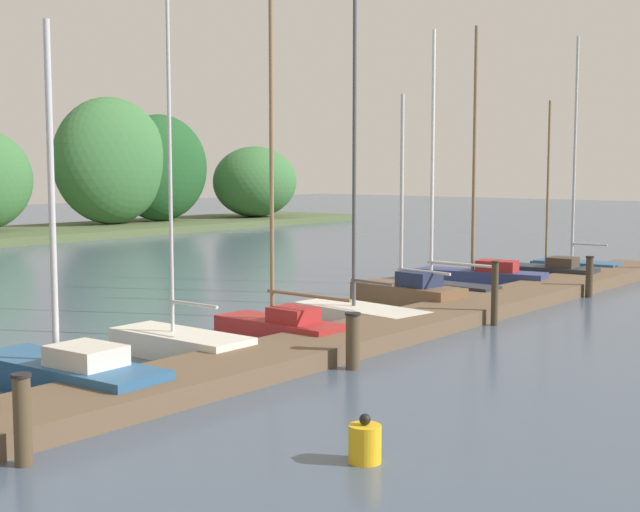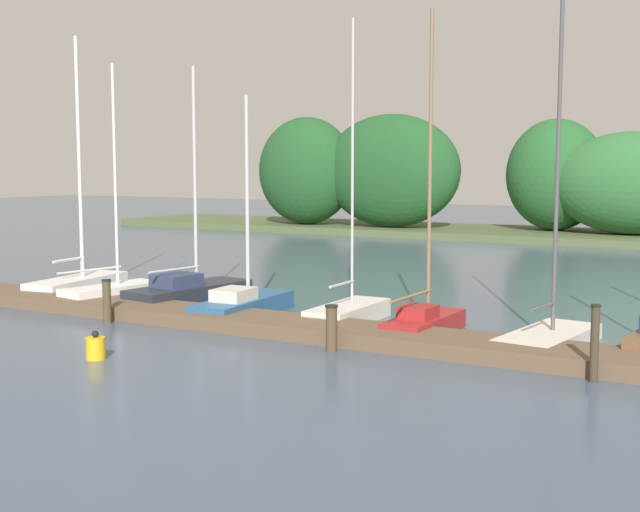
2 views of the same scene
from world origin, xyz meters
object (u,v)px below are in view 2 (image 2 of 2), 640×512
at_px(sailboat_6, 551,332).
at_px(sailboat_1, 116,291).
at_px(sailboat_2, 192,290).
at_px(sailboat_4, 350,310).
at_px(sailboat_0, 81,280).
at_px(sailboat_3, 245,302).
at_px(mooring_piling_1, 107,301).
at_px(mooring_piling_2, 331,328).
at_px(mooring_piling_3, 595,343).
at_px(channel_buoy_0, 96,348).
at_px(sailboat_5, 426,318).

bearing_deg(sailboat_6, sailboat_1, 99.57).
distance_m(sailboat_2, sailboat_4, 5.42).
height_order(sailboat_0, sailboat_4, sailboat_0).
relative_size(sailboat_2, sailboat_4, 0.89).
relative_size(sailboat_3, mooring_piling_1, 5.20).
relative_size(sailboat_3, sailboat_4, 0.76).
bearing_deg(mooring_piling_2, sailboat_1, 164.12).
bearing_deg(sailboat_0, mooring_piling_3, -108.49).
distance_m(sailboat_0, sailboat_1, 2.49).
height_order(sailboat_1, sailboat_4, sailboat_4).
bearing_deg(sailboat_2, mooring_piling_1, -171.94).
bearing_deg(channel_buoy_0, mooring_piling_3, 18.94).
height_order(sailboat_2, sailboat_5, sailboat_5).
bearing_deg(sailboat_3, sailboat_4, -82.21).
height_order(mooring_piling_2, mooring_piling_3, mooring_piling_3).
height_order(sailboat_1, mooring_piling_1, sailboat_1).
xyz_separation_m(sailboat_2, mooring_piling_2, (6.68, -3.54, 0.12)).
bearing_deg(sailboat_4, channel_buoy_0, 156.72).
height_order(sailboat_0, sailboat_3, sailboat_0).
distance_m(sailboat_0, sailboat_3, 6.84).
relative_size(sailboat_2, mooring_piling_1, 6.06).
height_order(sailboat_0, sailboat_5, sailboat_0).
bearing_deg(sailboat_3, mooring_piling_2, -126.41).
height_order(sailboat_6, mooring_piling_2, sailboat_6).
xyz_separation_m(sailboat_2, channel_buoy_0, (2.72, -6.70, -0.15)).
bearing_deg(sailboat_6, sailboat_4, 93.48).
relative_size(mooring_piling_2, channel_buoy_0, 1.68).
relative_size(sailboat_4, sailboat_6, 0.97).
xyz_separation_m(sailboat_2, mooring_piling_1, (-0.00, -3.52, 0.18)).
bearing_deg(mooring_piling_2, channel_buoy_0, -141.42).
relative_size(sailboat_3, sailboat_6, 0.74).
distance_m(mooring_piling_3, channel_buoy_0, 10.13).
relative_size(sailboat_1, sailboat_5, 0.90).
bearing_deg(sailboat_6, sailboat_0, 95.88).
bearing_deg(sailboat_5, sailboat_6, -85.66).
relative_size(sailboat_2, channel_buoy_0, 11.29).
relative_size(mooring_piling_1, channel_buoy_0, 1.86).
bearing_deg(sailboat_4, sailboat_3, 100.64).
xyz_separation_m(mooring_piling_1, channel_buoy_0, (2.72, -3.18, -0.33)).
relative_size(sailboat_1, mooring_piling_2, 6.81).
height_order(sailboat_3, sailboat_5, sailboat_5).
height_order(sailboat_1, sailboat_6, sailboat_6).
xyz_separation_m(mooring_piling_1, mooring_piling_2, (6.68, -0.02, -0.06)).
bearing_deg(sailboat_3, sailboat_5, -92.93).
xyz_separation_m(sailboat_1, sailboat_5, (9.77, 0.30, 0.04)).
distance_m(sailboat_5, mooring_piling_3, 5.27).
bearing_deg(sailboat_4, mooring_piling_1, 120.65).
relative_size(mooring_piling_1, mooring_piling_3, 0.77).
xyz_separation_m(mooring_piling_2, mooring_piling_3, (5.61, 0.12, 0.23)).
xyz_separation_m(sailboat_1, mooring_piling_1, (2.01, -2.46, 0.21)).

